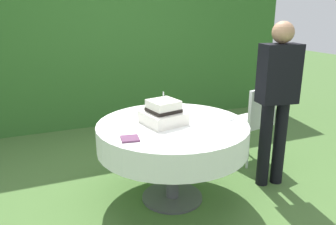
% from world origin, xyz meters
% --- Properties ---
extents(ground_plane, '(20.00, 20.00, 0.00)m').
position_xyz_m(ground_plane, '(0.00, 0.00, 0.00)').
color(ground_plane, '#476B33').
extents(foliage_hedge, '(5.80, 0.57, 2.63)m').
position_xyz_m(foliage_hedge, '(0.00, 2.58, 1.32)').
color(foliage_hedge, '#336628').
rests_on(foliage_hedge, ground_plane).
extents(cake_table, '(1.33, 1.33, 0.74)m').
position_xyz_m(cake_table, '(0.00, 0.00, 0.62)').
color(cake_table, '#4C4C51').
rests_on(cake_table, ground_plane).
extents(wedding_cake, '(0.39, 0.39, 0.28)m').
position_xyz_m(wedding_cake, '(-0.07, 0.04, 0.83)').
color(wedding_cake, white).
rests_on(wedding_cake, cake_table).
extents(serving_plate_near, '(0.13, 0.13, 0.01)m').
position_xyz_m(serving_plate_near, '(0.51, -0.08, 0.74)').
color(serving_plate_near, white).
rests_on(serving_plate_near, cake_table).
extents(serving_plate_far, '(0.10, 0.10, 0.01)m').
position_xyz_m(serving_plate_far, '(-0.17, 0.48, 0.74)').
color(serving_plate_far, white).
rests_on(serving_plate_far, cake_table).
extents(serving_plate_left, '(0.14, 0.14, 0.01)m').
position_xyz_m(serving_plate_left, '(0.07, 0.45, 0.74)').
color(serving_plate_left, white).
rests_on(serving_plate_left, cake_table).
extents(serving_plate_right, '(0.12, 0.12, 0.01)m').
position_xyz_m(serving_plate_right, '(-0.29, 0.39, 0.74)').
color(serving_plate_right, white).
rests_on(serving_plate_right, cake_table).
extents(napkin_stack, '(0.16, 0.16, 0.01)m').
position_xyz_m(napkin_stack, '(-0.45, -0.23, 0.75)').
color(napkin_stack, '#603856').
rests_on(napkin_stack, cake_table).
extents(garden_chair, '(0.47, 0.47, 0.89)m').
position_xyz_m(garden_chair, '(1.15, 0.36, 0.54)').
color(garden_chair, white).
rests_on(garden_chair, ground_plane).
extents(standing_person, '(0.39, 0.25, 1.60)m').
position_xyz_m(standing_person, '(1.02, -0.11, 0.93)').
color(standing_person, black).
rests_on(standing_person, ground_plane).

